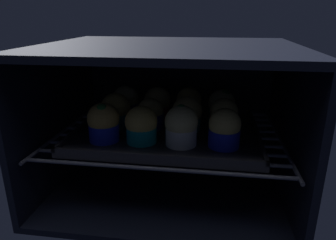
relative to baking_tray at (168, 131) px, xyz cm
name	(u,v)px	position (x,y,z in cm)	size (l,w,h in cm)	color
oven_cavity	(171,115)	(0.00, 5.35, 2.33)	(59.00, 47.00, 37.00)	black
oven_rack	(169,133)	(0.00, 1.10, -1.07)	(54.80, 42.00, 0.80)	#444756
baking_tray	(168,131)	(0.00, 0.00, 0.00)	(43.22, 34.43, 2.20)	black
muffin_row0_col0	(104,123)	(-13.05, -9.15, 4.71)	(7.11, 7.11, 8.83)	#1928B7
muffin_row0_col1	(141,126)	(-4.60, -8.80, 4.32)	(7.16, 7.16, 8.26)	#0C8C84
muffin_row0_col2	(181,126)	(4.18, -8.97, 4.73)	(7.16, 7.16, 9.04)	silver
muffin_row0_col3	(225,129)	(13.32, -8.62, 4.45)	(6.82, 6.82, 8.43)	#1928B7
muffin_row1_col0	(116,111)	(-13.10, -0.12, 4.66)	(7.27, 7.27, 8.64)	#0C8C84
muffin_row1_col1	(150,115)	(-4.37, 0.00, 4.03)	(6.71, 6.71, 7.65)	#1928B7
muffin_row1_col2	(187,115)	(4.60, 0.23, 4.40)	(7.30, 7.30, 8.39)	#0C8C84
muffin_row1_col3	(224,116)	(13.37, 0.16, 4.41)	(6.71, 6.71, 8.28)	red
muffin_row2_col0	(126,102)	(-12.98, 8.54, 4.51)	(7.00, 7.00, 8.48)	#1928B7
muffin_row2_col1	(158,103)	(-4.14, 8.68, 4.50)	(7.23, 7.23, 8.43)	red
muffin_row2_col2	(189,104)	(4.32, 8.90, 4.54)	(6.71, 6.71, 8.57)	red
muffin_row2_col3	(221,106)	(13.00, 9.07, 4.34)	(7.13, 7.13, 8.62)	#0C8C84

